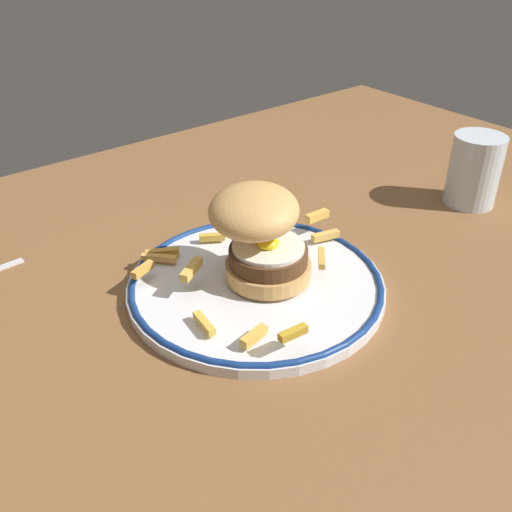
# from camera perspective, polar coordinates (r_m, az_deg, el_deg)

# --- Properties ---
(ground_plane) EXTENTS (1.38, 0.90, 0.04)m
(ground_plane) POSITION_cam_1_polar(r_m,az_deg,el_deg) (0.72, -0.49, -2.14)
(ground_plane) COLOR brown
(dinner_plate) EXTENTS (0.29, 0.29, 0.02)m
(dinner_plate) POSITION_cam_1_polar(r_m,az_deg,el_deg) (0.66, 0.00, -2.76)
(dinner_plate) COLOR silver
(dinner_plate) RESTS_ON ground_plane
(burger) EXTENTS (0.14, 0.14, 0.11)m
(burger) POSITION_cam_1_polar(r_m,az_deg,el_deg) (0.64, 0.43, 2.21)
(burger) COLOR tan
(burger) RESTS_ON dinner_plate
(fries_pile) EXTENTS (0.26, 0.24, 0.03)m
(fries_pile) POSITION_cam_1_polar(r_m,az_deg,el_deg) (0.68, -1.33, -0.18)
(fries_pile) COLOR #EEA84D
(fries_pile) RESTS_ON dinner_plate
(water_glass) EXTENTS (0.07, 0.07, 0.10)m
(water_glass) POSITION_cam_1_polar(r_m,az_deg,el_deg) (0.89, 20.54, 7.47)
(water_glass) COLOR silver
(water_glass) RESTS_ON ground_plane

